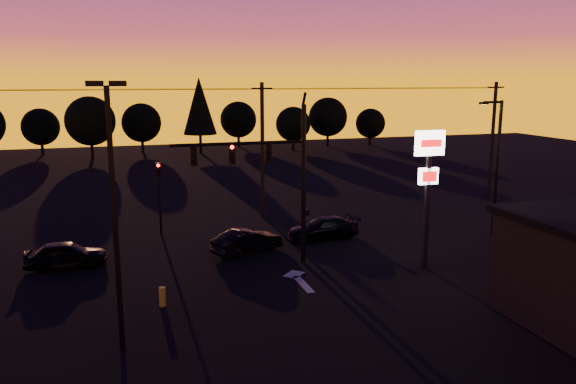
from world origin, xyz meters
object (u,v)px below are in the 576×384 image
at_px(pylon_sign, 429,170).
at_px(car_left, 66,255).
at_px(traffic_signal_mast, 273,168).
at_px(parking_lot_light, 114,200).
at_px(secondary_signal, 159,188).
at_px(car_mid, 247,241).
at_px(car_right, 323,228).
at_px(bollard, 162,297).
at_px(streetlight, 496,162).
at_px(suv_parked, 561,281).

height_order(pylon_sign, car_left, pylon_sign).
bearing_deg(traffic_signal_mast, parking_lot_light, -136.63).
relative_size(secondary_signal, car_mid, 1.11).
xyz_separation_m(traffic_signal_mast, car_right, (4.11, 3.77, -4.32)).
xyz_separation_m(bollard, car_right, (9.86, 7.43, 0.21)).
bearing_deg(car_right, pylon_sign, 19.87).
bearing_deg(traffic_signal_mast, bollard, -147.55).
bearing_deg(parking_lot_light, car_mid, 54.67).
relative_size(pylon_sign, streetlight, 0.85).
bearing_deg(bollard, car_left, 123.00).
xyz_separation_m(secondary_signal, car_mid, (4.14, -5.11, -2.21)).
height_order(streetlight, car_mid, streetlight).
relative_size(parking_lot_light, bollard, 11.24).
bearing_deg(pylon_sign, secondary_signal, 140.23).
bearing_deg(suv_parked, bollard, 174.60).
relative_size(secondary_signal, bollard, 5.35).
relative_size(car_left, car_mid, 0.99).
distance_m(parking_lot_light, pylon_sign, 15.19).
xyz_separation_m(streetlight, car_right, (-9.90, 2.26, -3.80)).
bearing_deg(traffic_signal_mast, pylon_sign, -19.36).
distance_m(pylon_sign, car_mid, 10.18).
relative_size(streetlight, car_left, 2.04).
xyz_separation_m(parking_lot_light, streetlight, (21.41, 8.50, -0.85)).
height_order(parking_lot_light, car_right, parking_lot_light).
bearing_deg(car_left, pylon_sign, -105.72).
distance_m(traffic_signal_mast, car_left, 11.08).
bearing_deg(traffic_signal_mast, car_right, 42.54).
bearing_deg(bollard, secondary_signal, 85.65).
bearing_deg(car_mid, suv_parked, -154.57).
height_order(car_left, suv_parked, suv_parked).
height_order(traffic_signal_mast, car_right, traffic_signal_mast).
xyz_separation_m(pylon_sign, bollard, (-12.85, -1.16, -4.51)).
bearing_deg(streetlight, parking_lot_light, -158.35).
bearing_deg(car_left, car_mid, -90.69).
xyz_separation_m(parking_lot_light, pylon_sign, (14.50, 4.50, -0.36)).
bearing_deg(bollard, parking_lot_light, -116.34).
xyz_separation_m(traffic_signal_mast, pylon_sign, (7.10, -2.49, -0.02)).
relative_size(car_left, car_right, 0.91).
distance_m(traffic_signal_mast, secondary_signal, 9.19).
height_order(streetlight, car_right, streetlight).
bearing_deg(streetlight, pylon_sign, -149.92).
relative_size(parking_lot_light, car_right, 2.14).
bearing_deg(secondary_signal, car_left, -135.96).
distance_m(parking_lot_light, car_left, 11.00).
bearing_deg(parking_lot_light, car_right, 43.08).
bearing_deg(bollard, car_right, 36.99).
xyz_separation_m(traffic_signal_mast, car_left, (-9.87, 2.69, -4.27)).
bearing_deg(parking_lot_light, traffic_signal_mast, 43.37).
distance_m(streetlight, suv_parked, 10.50).
distance_m(streetlight, bollard, 20.81).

